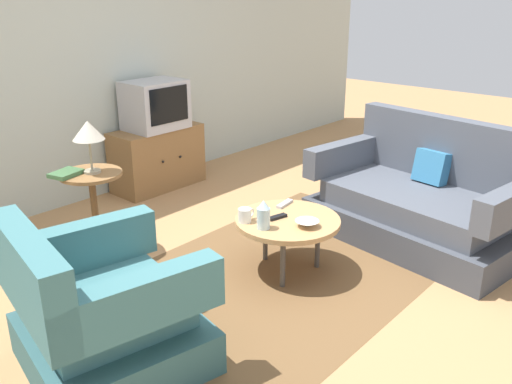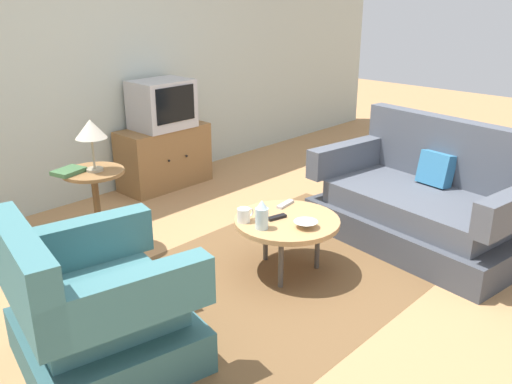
{
  "view_description": "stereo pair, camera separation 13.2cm",
  "coord_description": "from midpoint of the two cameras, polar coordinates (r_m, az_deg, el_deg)",
  "views": [
    {
      "loc": [
        -2.65,
        -2.03,
        1.9
      ],
      "look_at": [
        0.06,
        0.34,
        0.55
      ],
      "focal_mm": 38.33,
      "sensor_mm": 36.0,
      "label": 1
    },
    {
      "loc": [
        -2.56,
        -2.13,
        1.9
      ],
      "look_at": [
        0.06,
        0.34,
        0.55
      ],
      "focal_mm": 38.33,
      "sensor_mm": 36.0,
      "label": 2
    }
  ],
  "objects": [
    {
      "name": "ground_plane",
      "position": [
        3.83,
        4.11,
        -9.18
      ],
      "size": [
        16.0,
        16.0,
        0.0
      ],
      "primitive_type": "plane",
      "color": "#AD7F51"
    },
    {
      "name": "back_wall",
      "position": [
        5.26,
        -17.34,
        13.66
      ],
      "size": [
        9.0,
        0.12,
        2.7
      ],
      "primitive_type": "cube",
      "color": "#B2BCB2",
      "rests_on": "ground"
    },
    {
      "name": "area_rug",
      "position": [
        3.95,
        4.11,
        -8.18
      ],
      "size": [
        2.68,
        1.75,
        0.0
      ],
      "primitive_type": "cube",
      "color": "brown",
      "rests_on": "ground"
    },
    {
      "name": "armchair",
      "position": [
        3.02,
        -15.21,
        -12.08
      ],
      "size": [
        1.02,
        1.03,
        0.85
      ],
      "rotation": [
        0.0,
        0.0,
        -1.78
      ],
      "color": "#325C60",
      "rests_on": "ground"
    },
    {
      "name": "couch",
      "position": [
        4.49,
        18.0,
        -1.29
      ],
      "size": [
        1.13,
        1.74,
        0.94
      ],
      "rotation": [
        0.0,
        0.0,
        1.42
      ],
      "color": "#3E424B",
      "rests_on": "ground"
    },
    {
      "name": "coffee_table",
      "position": [
        3.79,
        4.26,
        -3.27
      ],
      "size": [
        0.73,
        0.73,
        0.4
      ],
      "color": "tan",
      "rests_on": "ground"
    },
    {
      "name": "side_table",
      "position": [
        4.2,
        -15.52,
        -0.28
      ],
      "size": [
        0.45,
        0.45,
        0.65
      ],
      "color": "olive",
      "rests_on": "ground"
    },
    {
      "name": "tv_stand",
      "position": [
        5.57,
        -8.89,
        3.64
      ],
      "size": [
        0.91,
        0.44,
        0.61
      ],
      "color": "olive",
      "rests_on": "ground"
    },
    {
      "name": "television",
      "position": [
        5.43,
        -9.1,
        9.03
      ],
      "size": [
        0.56,
        0.43,
        0.47
      ],
      "color": "#B7B7BC",
      "rests_on": "tv_stand"
    },
    {
      "name": "table_lamp",
      "position": [
        4.05,
        -15.97,
        6.17
      ],
      "size": [
        0.22,
        0.22,
        0.38
      ],
      "color": "#9E937A",
      "rests_on": "side_table"
    },
    {
      "name": "vase",
      "position": [
        3.59,
        1.67,
        -2.42
      ],
      "size": [
        0.09,
        0.09,
        0.2
      ],
      "color": "silver",
      "rests_on": "coffee_table"
    },
    {
      "name": "mug",
      "position": [
        3.71,
        -0.23,
        -2.42
      ],
      "size": [
        0.14,
        0.09,
        0.1
      ],
      "color": "white",
      "rests_on": "coffee_table"
    },
    {
      "name": "bowl",
      "position": [
        3.65,
        6.24,
        -3.38
      ],
      "size": [
        0.16,
        0.16,
        0.04
      ],
      "color": "silver",
      "rests_on": "coffee_table"
    },
    {
      "name": "tv_remote_dark",
      "position": [
        3.78,
        3.19,
        -2.66
      ],
      "size": [
        0.15,
        0.07,
        0.02
      ],
      "rotation": [
        0.0,
        0.0,
        6.05
      ],
      "color": "black",
      "rests_on": "coffee_table"
    },
    {
      "name": "tv_remote_silver",
      "position": [
        4.01,
        4.03,
        -1.28
      ],
      "size": [
        0.18,
        0.07,
        0.02
      ],
      "rotation": [
        0.0,
        0.0,
        0.15
      ],
      "color": "#B2B2B7",
      "rests_on": "coffee_table"
    },
    {
      "name": "book",
      "position": [
        4.12,
        -18.1,
        2.07
      ],
      "size": [
        0.24,
        0.2,
        0.03
      ],
      "rotation": [
        0.0,
        0.0,
        0.25
      ],
      "color": "#3D663D",
      "rests_on": "side_table"
    }
  ]
}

